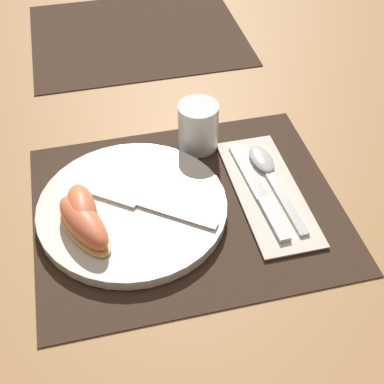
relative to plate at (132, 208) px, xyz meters
The scene contains 11 objects.
ground_plane 0.08m from the plate, ahead, with size 3.00×3.00×0.00m, color #A37547.
placemat 0.08m from the plate, ahead, with size 0.44×0.36×0.00m.
placemat_far 0.52m from the plate, 80.03° to the left, with size 0.44×0.36×0.00m.
plate is the anchor object (origin of this frame).
juice_glass 0.18m from the plate, 44.12° to the left, with size 0.06×0.06×0.08m.
napkin 0.20m from the plate, ahead, with size 0.09×0.24×0.00m.
knife 0.19m from the plate, ahead, with size 0.03×0.21×0.01m.
spoon 0.22m from the plate, ahead, with size 0.04×0.19×0.01m.
fork 0.02m from the plate, 17.84° to the right, with size 0.17×0.13×0.00m.
citrus_wedge_0 0.08m from the plate, 169.32° to the right, with size 0.05×0.10×0.04m.
citrus_wedge_1 0.08m from the plate, 152.59° to the right, with size 0.09×0.12×0.04m.
Camera 1 is at (-0.12, -0.52, 0.57)m, focal length 50.00 mm.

